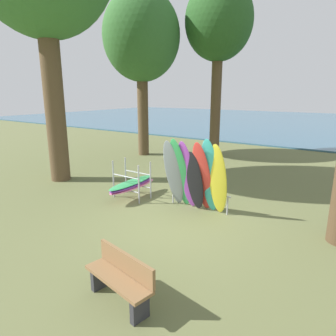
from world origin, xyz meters
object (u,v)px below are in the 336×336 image
at_px(tree_far_left_back, 141,38).
at_px(board_storage_rack, 132,184).
at_px(leaning_board_pile, 195,177).
at_px(tree_mid_behind, 219,24).
at_px(park_bench, 121,277).

bearing_deg(tree_far_left_back, board_storage_rack, -54.03).
height_order(leaning_board_pile, board_storage_rack, leaning_board_pile).
height_order(tree_mid_behind, leaning_board_pile, tree_mid_behind).
bearing_deg(park_bench, board_storage_rack, 129.08).
xyz_separation_m(tree_far_left_back, board_storage_rack, (4.23, -5.83, -5.72)).
bearing_deg(tree_mid_behind, tree_far_left_back, -143.91).
relative_size(tree_mid_behind, board_storage_rack, 4.27).
xyz_separation_m(leaning_board_pile, park_bench, (0.94, -4.13, -0.61)).
distance_m(tree_far_left_back, board_storage_rack, 9.20).
relative_size(tree_far_left_back, leaning_board_pile, 3.79).
bearing_deg(board_storage_rack, leaning_board_pile, 2.74).
bearing_deg(tree_mid_behind, leaning_board_pile, -67.73).
relative_size(board_storage_rack, park_bench, 1.46).
relative_size(tree_far_left_back, board_storage_rack, 4.05).
height_order(tree_far_left_back, board_storage_rack, tree_far_left_back).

